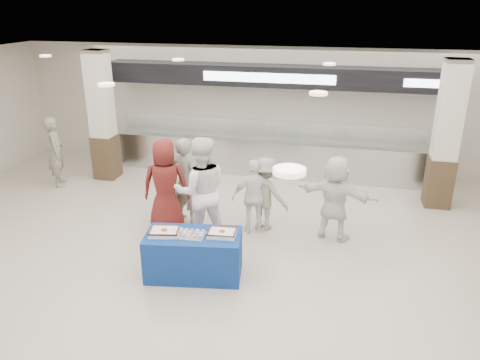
% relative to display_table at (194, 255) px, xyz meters
% --- Properties ---
extents(ground, '(14.00, 14.00, 0.00)m').
position_rel_display_table_xyz_m(ground, '(0.39, -0.28, -0.38)').
color(ground, beige).
rests_on(ground, ground).
extents(serving_line, '(8.70, 0.85, 2.80)m').
position_rel_display_table_xyz_m(serving_line, '(0.39, 5.12, 0.78)').
color(serving_line, '#B9BDC1').
rests_on(serving_line, ground).
extents(column_left, '(0.55, 0.55, 3.20)m').
position_rel_display_table_xyz_m(column_left, '(-3.61, 3.92, 1.15)').
color(column_left, '#3A2A1A').
rests_on(column_left, ground).
extents(column_right, '(0.55, 0.55, 3.20)m').
position_rel_display_table_xyz_m(column_right, '(4.39, 3.92, 1.15)').
color(column_right, '#3A2A1A').
rests_on(column_right, ground).
extents(display_table, '(1.65, 1.00, 0.75)m').
position_rel_display_table_xyz_m(display_table, '(0.00, 0.00, 0.00)').
color(display_table, navy).
rests_on(display_table, ground).
extents(sheet_cake_left, '(0.52, 0.44, 0.10)m').
position_rel_display_table_xyz_m(sheet_cake_left, '(-0.46, -0.08, 0.42)').
color(sheet_cake_left, white).
rests_on(sheet_cake_left, display_table).
extents(sheet_cake_right, '(0.47, 0.38, 0.09)m').
position_rel_display_table_xyz_m(sheet_cake_right, '(0.47, 0.08, 0.42)').
color(sheet_cake_right, white).
rests_on(sheet_cake_right, display_table).
extents(cupcake_tray, '(0.46, 0.35, 0.07)m').
position_rel_display_table_xyz_m(cupcake_tray, '(-0.02, -0.05, 0.41)').
color(cupcake_tray, silver).
rests_on(cupcake_tray, display_table).
extents(civilian_maroon, '(1.01, 0.76, 1.85)m').
position_rel_display_table_xyz_m(civilian_maroon, '(-1.05, 1.51, 0.55)').
color(civilian_maroon, maroon).
rests_on(civilian_maroon, ground).
extents(soldier_a, '(0.76, 0.64, 1.78)m').
position_rel_display_table_xyz_m(soldier_a, '(-0.79, 1.94, 0.51)').
color(soldier_a, gray).
rests_on(soldier_a, ground).
extents(chef_tall, '(1.22, 1.10, 2.05)m').
position_rel_display_table_xyz_m(chef_tall, '(-0.21, 1.16, 0.65)').
color(chef_tall, white).
rests_on(chef_tall, ground).
extents(chef_short, '(0.95, 0.64, 1.50)m').
position_rel_display_table_xyz_m(chef_short, '(0.67, 1.75, 0.37)').
color(chef_short, white).
rests_on(chef_short, ground).
extents(soldier_b, '(1.08, 0.80, 1.49)m').
position_rel_display_table_xyz_m(soldier_b, '(0.84, 1.94, 0.37)').
color(soldier_b, gray).
rests_on(soldier_b, ground).
extents(civilian_white, '(1.62, 0.87, 1.66)m').
position_rel_display_table_xyz_m(civilian_white, '(2.19, 1.83, 0.46)').
color(civilian_white, white).
rests_on(civilian_white, ground).
extents(soldier_bg, '(0.66, 0.75, 1.72)m').
position_rel_display_table_xyz_m(soldier_bg, '(-4.51, 3.15, 0.48)').
color(soldier_bg, gray).
rests_on(soldier_bg, ground).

